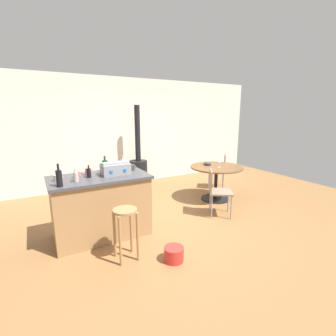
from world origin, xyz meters
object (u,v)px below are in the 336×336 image
(kitchen_island, at_px, (101,206))
(toolbox, at_px, (115,169))
(bottle_3, at_px, (59,178))
(plastic_bucket, at_px, (174,254))
(dining_table, at_px, (216,174))
(cup_1, at_px, (57,178))
(bottle_4, at_px, (122,164))
(bottle_2, at_px, (105,165))
(cup_2, at_px, (88,171))
(wooden_stool, at_px, (126,224))
(cup_0, at_px, (132,167))
(cup_3, at_px, (77,175))
(folding_chair_near, at_px, (219,168))
(bottle_1, at_px, (89,173))
(folding_chair_far, at_px, (217,189))
(serving_bowl, at_px, (208,163))
(bottle_0, at_px, (76,177))
(wood_stove, at_px, (138,167))
(wine_glass, at_px, (219,162))

(kitchen_island, distance_m, toolbox, 0.61)
(bottle_3, xyz_separation_m, plastic_bucket, (1.18, -0.85, -0.96))
(dining_table, xyz_separation_m, toolbox, (-2.31, -0.41, 0.47))
(cup_1, bearing_deg, bottle_4, 14.11)
(bottle_2, bearing_deg, cup_2, -160.68)
(wooden_stool, distance_m, cup_0, 1.12)
(bottle_3, distance_m, cup_3, 0.40)
(folding_chair_near, relative_size, bottle_1, 4.70)
(folding_chair_far, xyz_separation_m, serving_bowl, (0.46, 0.88, 0.27))
(bottle_4, xyz_separation_m, cup_0, (0.10, -0.17, -0.04))
(folding_chair_far, relative_size, bottle_0, 4.68)
(folding_chair_far, bearing_deg, dining_table, 51.08)
(toolbox, distance_m, serving_bowl, 2.34)
(cup_3, bearing_deg, kitchen_island, -4.23)
(bottle_4, distance_m, cup_2, 0.60)
(kitchen_island, distance_m, bottle_2, 0.64)
(wood_stove, xyz_separation_m, bottle_1, (-1.61, -2.08, 0.51))
(bottle_4, relative_size, cup_3, 2.00)
(wine_glass, bearing_deg, dining_table, 82.81)
(bottle_3, relative_size, cup_1, 2.44)
(cup_0, xyz_separation_m, cup_1, (-1.12, -0.08, -0.01))
(wood_stove, relative_size, wine_glass, 14.11)
(wood_stove, xyz_separation_m, wine_glass, (1.08, -1.77, 0.34))
(folding_chair_near, height_order, wine_glass, wine_glass)
(dining_table, distance_m, cup_2, 2.73)
(wooden_stool, xyz_separation_m, cup_3, (-0.41, 0.81, 0.51))
(bottle_0, bearing_deg, bottle_3, -148.59)
(wood_stove, distance_m, serving_bowl, 1.81)
(bottle_0, xyz_separation_m, cup_2, (0.22, 0.30, -0.02))
(bottle_2, bearing_deg, cup_1, -162.90)
(wine_glass, bearing_deg, folding_chair_far, -132.26)
(cup_1, relative_size, cup_3, 1.07)
(toolbox, bearing_deg, plastic_bucket, -71.50)
(folding_chair_far, xyz_separation_m, bottle_2, (-1.86, 0.52, 0.54))
(dining_table, height_order, cup_2, cup_2)
(bottle_2, bearing_deg, bottle_3, -143.64)
(bottle_1, height_order, bottle_4, bottle_4)
(folding_chair_far, distance_m, bottle_0, 2.43)
(cup_2, bearing_deg, bottle_2, 19.32)
(wooden_stool, height_order, bottle_1, bottle_1)
(bottle_1, bearing_deg, bottle_2, 39.97)
(wooden_stool, bearing_deg, kitchen_island, 97.92)
(folding_chair_near, height_order, cup_1, cup_1)
(folding_chair_near, height_order, wood_stove, wood_stove)
(dining_table, distance_m, bottle_1, 2.77)
(bottle_4, bearing_deg, dining_table, 2.87)
(toolbox, distance_m, bottle_1, 0.39)
(wooden_stool, distance_m, plastic_bucket, 0.72)
(serving_bowl, bearing_deg, folding_chair_far, -117.69)
(wood_stove, bearing_deg, cup_1, -134.78)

